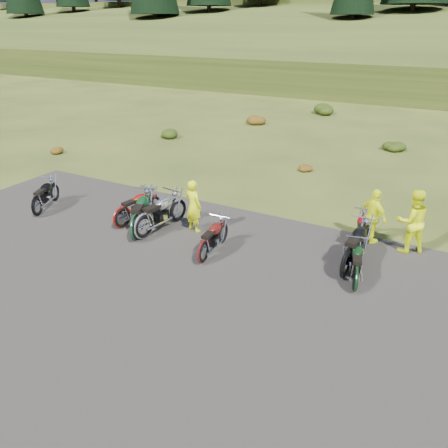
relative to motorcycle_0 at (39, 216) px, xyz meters
The scene contains 20 objects.
ground 6.69m from the motorcycle_0, ahead, with size 300.00×300.00×0.00m, color #324015.
gravel_pad 7.05m from the motorcycle_0, 18.42° to the right, with size 20.00×12.00×0.04m, color black.
hill_slope 50.22m from the motorcycle_0, 82.35° to the left, with size 300.00×46.00×3.00m, color #293913, non-canonical shape.
shrub_0 7.85m from the motorcycle_0, 132.63° to the left, with size 0.77×0.77×0.45m, color #66290C.
shrub_1 11.34m from the motorcycle_0, 102.30° to the left, with size 1.03×1.03×0.61m, color #1E300C.
shrub_2 16.39m from the motorcycle_0, 88.30° to the left, with size 1.30×1.30×0.77m, color #66290C.
shrub_3 21.94m from the motorcycle_0, 81.12° to the left, with size 1.56×1.56×0.92m, color #1E300C.
shrub_4 10.96m from the motorcycle_0, 54.99° to the left, with size 0.77×0.77×0.45m, color #66290C.
shrub_5 16.98m from the motorcycle_0, 57.24° to the left, with size 1.03×1.03×0.61m, color #1E300C.
motorcycle_0 is the anchor object (origin of this frame).
motorcycle_1 3.23m from the motorcycle_0, 10.83° to the left, with size 2.03×0.68×1.07m, color maroon, non-canonical shape.
motorcycle_2 4.07m from the motorcycle_0, ahead, with size 2.34×0.78×1.22m, color #0E3318, non-canonical shape.
motorcycle_3 4.24m from the motorcycle_0, ahead, with size 2.32×0.77×1.21m, color silver, non-canonical shape.
motorcycle_4 6.56m from the motorcycle_0, ahead, with size 1.89×0.63×0.99m, color #55100E, non-canonical shape.
motorcycle_5 10.20m from the motorcycle_0, ahead, with size 2.33×0.78×1.22m, color black, non-canonical shape.
motorcycle_6 10.45m from the motorcycle_0, 13.47° to the left, with size 1.92×0.64×1.00m, color maroon, non-canonical shape.
motorcycle_7 10.53m from the motorcycle_0, ahead, with size 1.87×0.62×0.98m, color black, non-canonical shape.
person_middle 5.55m from the motorcycle_0, 16.25° to the left, with size 0.61×0.40×1.67m, color #D7E50C.
person_right_a 11.86m from the motorcycle_0, 16.34° to the left, with size 0.91×0.71×1.87m, color #D7E50C.
person_right_b 10.88m from the motorcycle_0, 18.24° to the left, with size 0.97×0.40×1.66m, color #D7E50C.
Camera 1 is at (5.32, -8.67, 6.07)m, focal length 35.00 mm.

